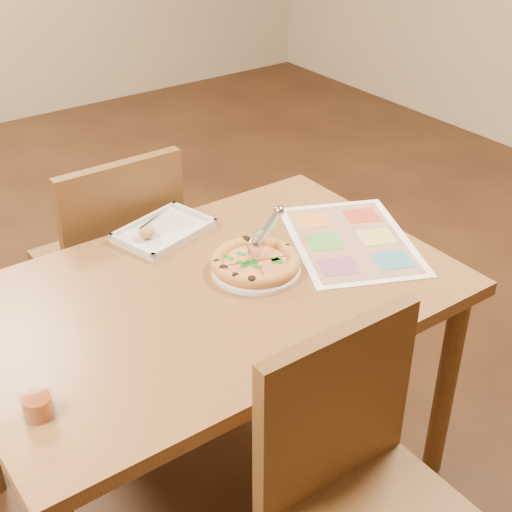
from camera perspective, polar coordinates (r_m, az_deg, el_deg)
room at (r=1.64m, az=-4.48°, el=15.91°), size 7.00×7.00×7.00m
dining_table at (r=1.95m, az=-3.62°, el=-4.77°), size 1.30×0.85×0.72m
chair_near at (r=1.65m, az=8.32°, el=-16.79°), size 0.42×0.42×0.47m
chair_far at (r=2.44m, az=-11.19°, el=0.81°), size 0.42×0.42×0.47m
plate at (r=1.97m, az=0.00°, el=-1.08°), size 0.27×0.27×0.01m
pizza at (r=1.96m, az=-0.05°, el=-0.50°), size 0.25×0.25×0.04m
pizza_cutter at (r=1.97m, az=0.64°, el=1.77°), size 0.16×0.08×0.10m
appetizer_tray at (r=2.16m, az=-7.45°, el=1.91°), size 0.31×0.25×0.05m
glass_tumbler at (r=1.57m, az=-17.14°, el=-11.03°), size 0.07×0.07×0.09m
menu at (r=2.13m, az=7.60°, el=1.27°), size 0.51×0.58×0.00m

